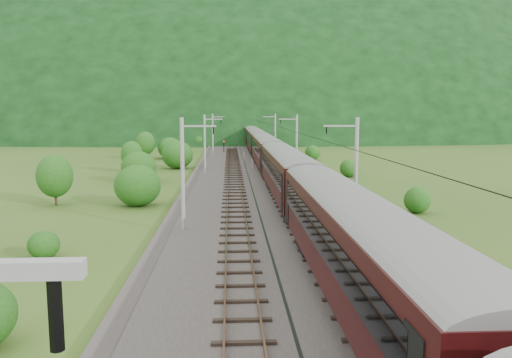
{
  "coord_description": "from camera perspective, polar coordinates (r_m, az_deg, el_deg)",
  "views": [
    {
      "loc": [
        -2.86,
        -35.15,
        8.7
      ],
      "look_at": [
        -0.48,
        9.87,
        2.6
      ],
      "focal_mm": 35.0,
      "sensor_mm": 36.0,
      "label": 1
    }
  ],
  "objects": [
    {
      "name": "hazard_post_far",
      "position": [
        75.97,
        -0.42,
        1.86
      ],
      "size": [
        0.14,
        0.14,
        1.31
      ],
      "primitive_type": "cylinder",
      "color": "red",
      "rests_on": "railbed"
    },
    {
      "name": "signal",
      "position": [
        104.24,
        -3.7,
        3.84
      ],
      "size": [
        0.26,
        0.26,
        2.39
      ],
      "color": "black",
      "rests_on": "railbed"
    },
    {
      "name": "vegetation_right",
      "position": [
        41.87,
        18.38,
        -3.02
      ],
      "size": [
        3.83,
        95.11,
        2.71
      ],
      "color": "#1B4B14",
      "rests_on": "ground"
    },
    {
      "name": "hazard_post_near",
      "position": [
        83.01,
        -1.39,
        2.47
      ],
      "size": [
        0.18,
        0.18,
        1.65
      ],
      "primitive_type": "cylinder",
      "color": "red",
      "rests_on": "railbed"
    },
    {
      "name": "railbed",
      "position": [
        46.05,
        0.59,
        -3.0
      ],
      "size": [
        14.0,
        220.0,
        0.3
      ],
      "primitive_type": "cube",
      "color": "#38332D",
      "rests_on": "ground"
    },
    {
      "name": "vegetation_left",
      "position": [
        54.74,
        -15.46,
        0.75
      ],
      "size": [
        13.5,
        143.36,
        5.86
      ],
      "color": "#1B4B14",
      "rests_on": "ground"
    },
    {
      "name": "ground",
      "position": [
        36.33,
        1.59,
        -6.16
      ],
      "size": [
        600.0,
        600.0,
        0.0
      ],
      "primitive_type": "plane",
      "color": "#2C4916",
      "rests_on": "ground"
    },
    {
      "name": "mountain_ridge",
      "position": [
        355.14,
        -22.4,
        5.73
      ],
      "size": [
        336.0,
        280.0,
        132.0
      ],
      "primitive_type": "ellipsoid",
      "color": "black",
      "rests_on": "ground"
    },
    {
      "name": "catenary_right",
      "position": [
        67.88,
        4.6,
        4.13
      ],
      "size": [
        2.54,
        192.28,
        8.0
      ],
      "color": "gray",
      "rests_on": "railbed"
    },
    {
      "name": "track_right",
      "position": [
        46.22,
        3.57,
        -2.69
      ],
      "size": [
        2.4,
        220.0,
        0.27
      ],
      "color": "brown",
      "rests_on": "railbed"
    },
    {
      "name": "overhead_wires",
      "position": [
        45.27,
        0.61,
        5.68
      ],
      "size": [
        4.83,
        198.0,
        0.03
      ],
      "color": "black",
      "rests_on": "ground"
    },
    {
      "name": "train",
      "position": [
        70.53,
        1.27,
        3.76
      ],
      "size": [
        3.29,
        183.5,
        5.73
      ],
      "color": "black",
      "rests_on": "ground"
    },
    {
      "name": "catenary_left",
      "position": [
        67.36,
        -5.8,
        4.09
      ],
      "size": [
        2.54,
        192.28,
        8.0
      ],
      "color": "gray",
      "rests_on": "railbed"
    },
    {
      "name": "mountain_main",
      "position": [
        295.3,
        -2.48,
        6.01
      ],
      "size": [
        504.0,
        360.0,
        244.0
      ],
      "primitive_type": "ellipsoid",
      "color": "black",
      "rests_on": "ground"
    },
    {
      "name": "track_left",
      "position": [
        45.92,
        -2.4,
        -2.75
      ],
      "size": [
        2.4,
        220.0,
        0.27
      ],
      "color": "brown",
      "rests_on": "railbed"
    }
  ]
}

